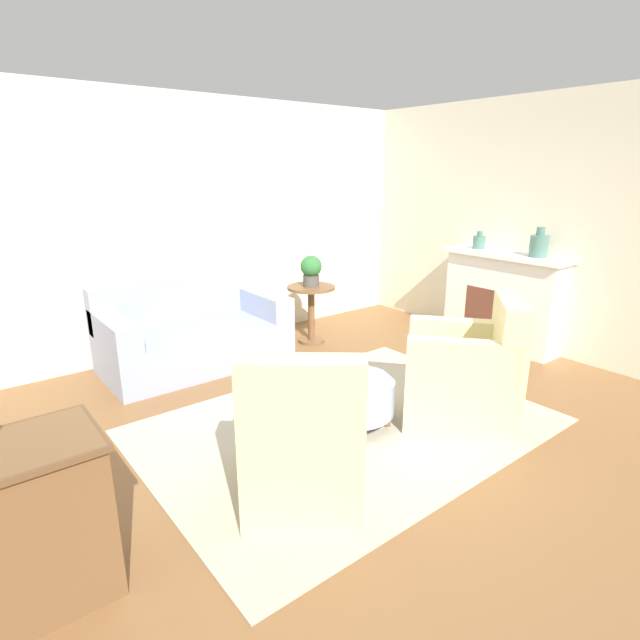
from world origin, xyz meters
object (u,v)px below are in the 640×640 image
object	(u,v)px
ottoman_table	(353,396)
vase_mantel_near	(479,242)
armchair_right	(469,376)
potted_plant_on_side_table	(311,270)
armchair_left	(305,442)
couch	(194,335)
vase_mantel_far	(539,245)
side_table	(311,304)

from	to	relation	value
ottoman_table	vase_mantel_near	world-z (taller)	vase_mantel_near
armchair_right	potted_plant_on_side_table	bearing A→B (deg)	85.00
armchair_left	ottoman_table	bearing A→B (deg)	31.16
couch	vase_mantel_far	bearing A→B (deg)	-33.66
couch	vase_mantel_near	world-z (taller)	vase_mantel_near
ottoman_table	vase_mantel_far	xyz separation A→B (m)	(2.67, 0.02, 0.97)
armchair_right	side_table	xyz separation A→B (m)	(0.21, 2.38, 0.07)
side_table	vase_mantel_far	size ratio (longest dim) A/B	2.16
vase_mantel_far	couch	bearing A→B (deg)	146.34
armchair_right	vase_mantel_near	bearing A→B (deg)	34.34
side_table	armchair_right	bearing A→B (deg)	-95.00
couch	ottoman_table	bearing A→B (deg)	-78.65
armchair_right	vase_mantel_far	size ratio (longest dim) A/B	3.50
side_table	vase_mantel_near	xyz separation A→B (m)	(1.67, -1.10, 0.72)
ottoman_table	potted_plant_on_side_table	distance (m)	2.20
armchair_left	armchair_right	size ratio (longest dim) A/B	1.00
side_table	potted_plant_on_side_table	distance (m)	0.42
armchair_left	side_table	bearing A→B (deg)	51.84
armchair_left	vase_mantel_far	world-z (taller)	vase_mantel_far
armchair_right	vase_mantel_far	xyz separation A→B (m)	(1.88, 0.54, 0.83)
armchair_left	vase_mantel_near	world-z (taller)	vase_mantel_near
armchair_right	vase_mantel_near	distance (m)	2.41
armchair_right	potted_plant_on_side_table	distance (m)	2.44
potted_plant_on_side_table	ottoman_table	bearing A→B (deg)	-118.29
side_table	potted_plant_on_side_table	bearing A→B (deg)	90.00
vase_mantel_near	potted_plant_on_side_table	xyz separation A→B (m)	(-1.67, 1.10, -0.30)
couch	ottoman_table	size ratio (longest dim) A/B	2.79
armchair_right	armchair_left	bearing A→B (deg)	180.00
armchair_right	vase_mantel_near	world-z (taller)	vase_mantel_near
couch	vase_mantel_near	bearing A→B (deg)	-23.05
couch	vase_mantel_near	distance (m)	3.47
couch	armchair_right	bearing A→B (deg)	-65.14
couch	potted_plant_on_side_table	world-z (taller)	potted_plant_on_side_table
side_table	potted_plant_on_side_table	xyz separation A→B (m)	(0.00, 0.00, 0.42)
armchair_right	ottoman_table	bearing A→B (deg)	146.17
armchair_left	vase_mantel_near	distance (m)	3.85
ottoman_table	side_table	size ratio (longest dim) A/B	0.98
armchair_left	side_table	distance (m)	3.03
armchair_left	ottoman_table	world-z (taller)	armchair_left
ottoman_table	vase_mantel_near	size ratio (longest dim) A/B	3.25
vase_mantel_near	armchair_left	bearing A→B (deg)	-160.06
vase_mantel_near	vase_mantel_far	world-z (taller)	vase_mantel_far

